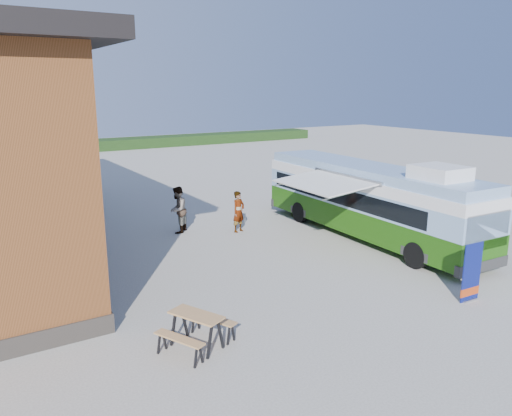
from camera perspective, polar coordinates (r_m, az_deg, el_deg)
ground at (r=16.15m, az=6.85°, el=-8.23°), size 100.00×100.00×0.00m
hedge at (r=52.89m, az=-12.62°, el=7.34°), size 40.00×3.00×1.00m
bus at (r=20.66m, az=12.70°, el=1.11°), size 2.83×11.19×3.41m
awning at (r=19.20m, az=8.15°, el=2.99°), size 2.57×3.98×0.50m
banner at (r=15.61m, az=23.38°, el=-7.29°), size 0.76×0.20×1.74m
picnic_table at (r=12.05m, az=-6.83°, el=-12.87°), size 1.90×1.82×0.85m
person_a at (r=21.09m, az=-2.00°, el=-0.42°), size 0.74×0.60×1.75m
person_b at (r=21.18m, az=-8.93°, el=-0.20°), size 1.20×1.21×1.97m
slurry_tanker at (r=30.07m, az=-24.35°, el=3.14°), size 1.85×5.38×1.99m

